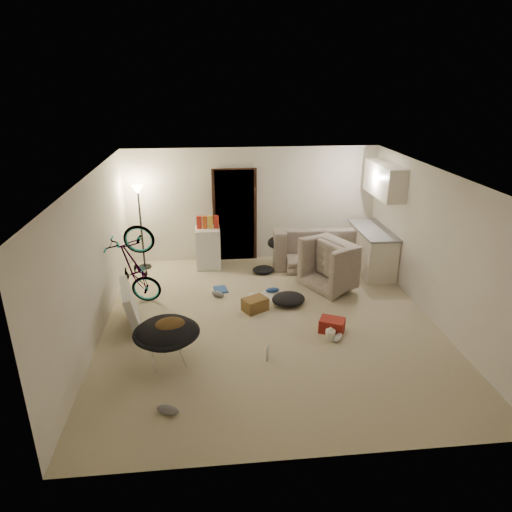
{
  "coord_description": "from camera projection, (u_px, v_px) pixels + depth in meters",
  "views": [
    {
      "loc": [
        -0.93,
        -6.73,
        3.85
      ],
      "look_at": [
        -0.17,
        0.6,
        0.97
      ],
      "focal_mm": 32.0,
      "sensor_mm": 36.0,
      "label": 1
    }
  ],
  "objects": [
    {
      "name": "shoe_0",
      "position": [
        272.0,
        290.0,
        8.77
      ],
      "size": [
        0.28,
        0.13,
        0.1
      ],
      "primitive_type": "ellipsoid",
      "rotation": [
        0.0,
        0.0,
        0.09
      ],
      "color": "#2A4F99",
      "rests_on": "floor"
    },
    {
      "name": "snack_box_2",
      "position": [
        211.0,
        223.0,
        9.64
      ],
      "size": [
        0.11,
        0.08,
        0.3
      ],
      "primitive_type": "cube",
      "rotation": [
        0.0,
        0.0,
        -0.15
      ],
      "color": "gold",
      "rests_on": "mini_fridge"
    },
    {
      "name": "book_asset",
      "position": [
        267.0,
        361.0,
        6.63
      ],
      "size": [
        0.26,
        0.22,
        0.02
      ],
      "primitive_type": "imported",
      "rotation": [
        0.0,
        0.0,
        1.28
      ],
      "color": "maroon",
      "rests_on": "floor"
    },
    {
      "name": "drink_case_a",
      "position": [
        255.0,
        304.0,
        8.06
      ],
      "size": [
        0.5,
        0.46,
        0.24
      ],
      "primitive_type": "cube",
      "rotation": [
        0.0,
        0.0,
        0.51
      ],
      "color": "brown",
      "rests_on": "floor"
    },
    {
      "name": "wall_right",
      "position": [
        436.0,
        247.0,
        7.54
      ],
      "size": [
        0.02,
        6.0,
        2.5
      ],
      "primitive_type": "cube",
      "color": "white",
      "rests_on": "floor"
    },
    {
      "name": "snack_box_0",
      "position": [
        199.0,
        223.0,
        9.61
      ],
      "size": [
        0.11,
        0.09,
        0.3
      ],
      "primitive_type": "cube",
      "rotation": [
        0.0,
        0.0,
        -0.17
      ],
      "color": "maroon",
      "rests_on": "mini_fridge"
    },
    {
      "name": "sofa_drape",
      "position": [
        280.0,
        242.0,
        9.85
      ],
      "size": [
        0.66,
        0.59,
        0.28
      ],
      "primitive_type": "ellipsoid",
      "rotation": [
        0.0,
        0.0,
        0.26
      ],
      "color": "black",
      "rests_on": "sofa"
    },
    {
      "name": "sofa",
      "position": [
        322.0,
        250.0,
        10.02
      ],
      "size": [
        2.24,
        0.97,
        0.64
      ],
      "primitive_type": "imported",
      "rotation": [
        0.0,
        0.0,
        3.09
      ],
      "color": "#3B433C",
      "rests_on": "floor"
    },
    {
      "name": "shoe_1",
      "position": [
        218.0,
        294.0,
        8.6
      ],
      "size": [
        0.3,
        0.27,
        0.11
      ],
      "primitive_type": "ellipsoid",
      "rotation": [
        0.0,
        0.0,
        -0.69
      ],
      "color": "slate",
      "rests_on": "floor"
    },
    {
      "name": "newspaper",
      "position": [
        273.0,
        295.0,
        8.67
      ],
      "size": [
        0.59,
        0.62,
        0.01
      ],
      "primitive_type": "cube",
      "rotation": [
        0.0,
        0.0,
        0.6
      ],
      "color": "silver",
      "rests_on": "floor"
    },
    {
      "name": "doorway",
      "position": [
        235.0,
        216.0,
        10.07
      ],
      "size": [
        0.85,
        0.1,
        2.04
      ],
      "primitive_type": "cube",
      "color": "black",
      "rests_on": "floor"
    },
    {
      "name": "clothes_lump_c",
      "position": [
        162.0,
        322.0,
        7.56
      ],
      "size": [
        0.54,
        0.48,
        0.14
      ],
      "primitive_type": "ellipsoid",
      "rotation": [
        0.0,
        0.0,
        -0.19
      ],
      "color": "silver",
      "rests_on": "floor"
    },
    {
      "name": "book_blue",
      "position": [
        221.0,
        290.0,
        8.87
      ],
      "size": [
        0.29,
        0.36,
        0.03
      ],
      "primitive_type": "cube",
      "rotation": [
        0.0,
        0.0,
        0.2
      ],
      "color": "#2A4F99",
      "rests_on": "floor"
    },
    {
      "name": "clothes_lump_a",
      "position": [
        288.0,
        299.0,
        8.3
      ],
      "size": [
        0.72,
        0.65,
        0.2
      ],
      "primitive_type": "ellipsoid",
      "rotation": [
        0.0,
        0.0,
        0.22
      ],
      "color": "black",
      "rests_on": "floor"
    },
    {
      "name": "tv_box",
      "position": [
        131.0,
        306.0,
        7.52
      ],
      "size": [
        0.48,
        1.08,
        0.7
      ],
      "primitive_type": "cube",
      "rotation": [
        0.0,
        -0.21,
        0.21
      ],
      "color": "silver",
      "rests_on": "floor"
    },
    {
      "name": "floor_lamp",
      "position": [
        139.0,
        209.0,
        9.48
      ],
      "size": [
        0.28,
        0.28,
        1.81
      ],
      "color": "black",
      "rests_on": "floor"
    },
    {
      "name": "armchair",
      "position": [
        342.0,
        268.0,
        9.03
      ],
      "size": [
        1.33,
        1.39,
        0.71
      ],
      "primitive_type": "imported",
      "rotation": [
        0.0,
        0.0,
        2.02
      ],
      "color": "#3B433C",
      "rests_on": "floor"
    },
    {
      "name": "clothes_lump_b",
      "position": [
        263.0,
        270.0,
        9.65
      ],
      "size": [
        0.5,
        0.45,
        0.14
      ],
      "primitive_type": "ellipsoid",
      "rotation": [
        0.0,
        0.0,
        0.12
      ],
      "color": "black",
      "rests_on": "floor"
    },
    {
      "name": "bicycle",
      "position": [
        137.0,
        283.0,
        8.19
      ],
      "size": [
        1.63,
        0.83,
        0.91
      ],
      "primitive_type": "imported",
      "rotation": [
        0.0,
        -0.17,
        1.47
      ],
      "color": "black",
      "rests_on": "floor"
    },
    {
      "name": "floor",
      "position": [
        270.0,
        322.0,
        7.73
      ],
      "size": [
        5.5,
        6.0,
        0.02
      ],
      "primitive_type": "cube",
      "color": "beige",
      "rests_on": "ground"
    },
    {
      "name": "shoe_3",
      "position": [
        168.0,
        410.0,
        5.59
      ],
      "size": [
        0.32,
        0.22,
        0.11
      ],
      "primitive_type": "ellipsoid",
      "rotation": [
        0.0,
        0.0,
        -0.39
      ],
      "color": "slate",
      "rests_on": "floor"
    },
    {
      "name": "snack_box_3",
      "position": [
        216.0,
        223.0,
        9.65
      ],
      "size": [
        0.11,
        0.08,
        0.3
      ],
      "primitive_type": "cube",
      "rotation": [
        0.0,
        0.0,
        -0.11
      ],
      "color": "maroon",
      "rests_on": "mini_fridge"
    },
    {
      "name": "kitchen_uppers",
      "position": [
        384.0,
        180.0,
        9.12
      ],
      "size": [
        0.38,
        1.4,
        0.65
      ],
      "primitive_type": "cube",
      "color": "white",
      "rests_on": "wall_right"
    },
    {
      "name": "door_trim",
      "position": [
        235.0,
        216.0,
        10.04
      ],
      "size": [
        0.97,
        0.04,
        2.1
      ],
      "primitive_type": "cube",
      "color": "black",
      "rests_on": "floor"
    },
    {
      "name": "juicer",
      "position": [
        330.0,
        334.0,
        7.18
      ],
      "size": [
        0.16,
        0.16,
        0.23
      ],
      "color": "white",
      "rests_on": "floor"
    },
    {
      "name": "snack_box_1",
      "position": [
        205.0,
        223.0,
        9.63
      ],
      "size": [
        0.11,
        0.08,
        0.3
      ],
      "primitive_type": "cube",
      "rotation": [
        0.0,
        0.0,
        -0.1
      ],
      "color": "#C85319",
      "rests_on": "mini_fridge"
    },
    {
      "name": "mini_fridge",
      "position": [
        208.0,
        248.0,
        9.83
      ],
      "size": [
        0.52,
        0.52,
        0.88
      ],
      "primitive_type": "cube",
      "rotation": [
        0.0,
        0.0,
        0.01
      ],
      "color": "white",
      "rests_on": "floor"
    },
    {
      "name": "drink_case_b",
      "position": [
        332.0,
        325.0,
        7.39
      ],
      "size": [
        0.47,
        0.43,
        0.22
      ],
      "primitive_type": "cube",
      "rotation": [
        0.0,
        0.0,
        -0.46
      ],
      "color": "maroon",
      "rests_on": "floor"
    },
    {
      "name": "ceiling",
      "position": [
        272.0,
        174.0,
        6.81
      ],
      "size": [
        5.5,
        6.0,
        0.02
      ],
      "primitive_type": "cube",
      "color": "white",
      "rests_on": "wall_back"
    },
    {
      "name": "wall_left",
      "position": [
        93.0,
        260.0,
        7.01
      ],
      "size": [
        0.02,
        6.0,
        2.5
      ],
      "primitive_type": "cube",
      "color": "white",
      "rests_on": "floor"
    },
    {
      "name": "wall_front",
      "position": [
        311.0,
        362.0,
        4.48
      ],
      "size": [
        5.5,
        0.02,
        2.5
      ],
      "primitive_type": "cube",
      "color": "white",
      "rests_on": "floor"
    },
    {
      "name": "saucer_chair",
      "position": [
        167.0,
        338.0,
        6.49
      ],
      "size": [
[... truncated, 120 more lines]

